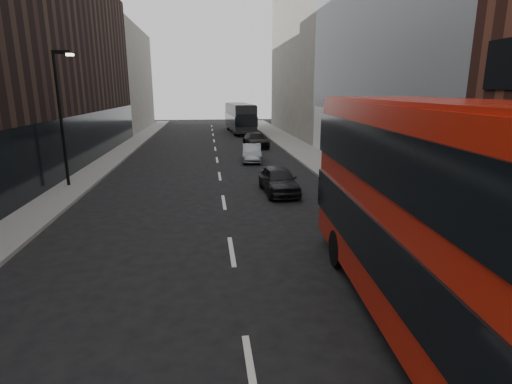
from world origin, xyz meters
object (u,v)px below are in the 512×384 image
object	(u,v)px
car_a	(279,180)
car_c	(256,140)
grey_bus	(240,117)
car_b	(252,153)
red_bus	(458,219)
street_lamp	(61,110)

from	to	relation	value
car_a	car_c	size ratio (longest dim) A/B	0.89
grey_bus	car_c	bearing A→B (deg)	-91.74
car_a	car_b	distance (m)	9.64
red_bus	car_c	xyz separation A→B (m)	(-0.30, 30.17, -2.11)
car_a	red_bus	bearing A→B (deg)	-87.43
grey_bus	car_c	distance (m)	13.68
red_bus	car_b	bearing A→B (deg)	97.92
grey_bus	car_b	bearing A→B (deg)	-95.56
street_lamp	car_c	bearing A→B (deg)	50.70
red_bus	grey_bus	size ratio (longest dim) A/B	1.13
grey_bus	red_bus	bearing A→B (deg)	-92.40
street_lamp	car_b	world-z (taller)	street_lamp
car_c	car_a	bearing A→B (deg)	-98.55
street_lamp	grey_bus	distance (m)	30.68
car_a	car_c	world-z (taller)	car_a
red_bus	car_a	size ratio (longest dim) A/B	3.08
car_b	car_c	bearing A→B (deg)	86.29
street_lamp	car_b	size ratio (longest dim) A/B	1.81
grey_bus	car_a	distance (m)	30.84
car_a	car_c	xyz separation A→B (m)	(0.89, 17.19, -0.03)
street_lamp	red_bus	distance (m)	19.84
red_bus	car_c	distance (m)	30.25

